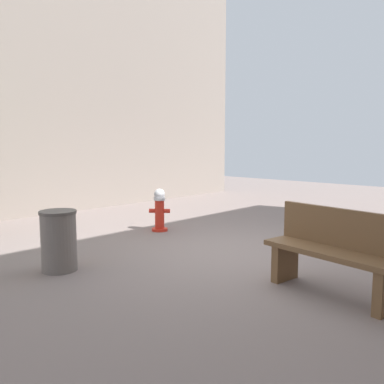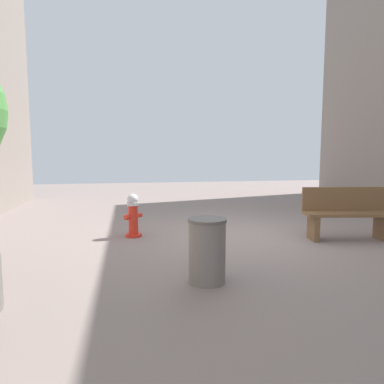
# 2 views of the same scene
# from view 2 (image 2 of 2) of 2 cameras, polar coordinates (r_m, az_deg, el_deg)

# --- Properties ---
(ground_plane) EXTENTS (23.40, 23.40, 0.00)m
(ground_plane) POSITION_cam_2_polar(r_m,az_deg,el_deg) (7.00, 7.43, -6.87)
(ground_plane) COLOR gray
(fire_hydrant) EXTENTS (0.36, 0.36, 0.82)m
(fire_hydrant) POSITION_cam_2_polar(r_m,az_deg,el_deg) (6.87, -9.37, -3.67)
(fire_hydrant) COLOR red
(fire_hydrant) RESTS_ON ground_plane
(bench_near) EXTENTS (1.62, 0.67, 0.95)m
(bench_near) POSITION_cam_2_polar(r_m,az_deg,el_deg) (7.18, 23.33, -3.03)
(bench_near) COLOR brown
(bench_near) RESTS_ON ground_plane
(trash_bin) EXTENTS (0.48, 0.48, 0.80)m
(trash_bin) POSITION_cam_2_polar(r_m,az_deg,el_deg) (4.48, 2.41, -9.26)
(trash_bin) COLOR slate
(trash_bin) RESTS_ON ground_plane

